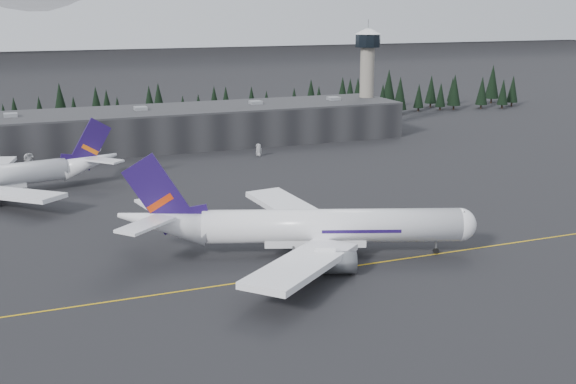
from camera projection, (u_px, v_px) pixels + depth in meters
name	position (u px, v px, depth m)	size (l,w,h in m)	color
ground	(329.00, 265.00, 130.90)	(1400.00, 1400.00, 0.00)	black
taxiline	(334.00, 269.00, 129.10)	(400.00, 0.40, 0.02)	gold
terminal	(171.00, 127.00, 241.64)	(160.00, 30.00, 12.60)	black
control_tower	(367.00, 68.00, 267.11)	(10.00, 10.00, 37.70)	gray
treeline	(149.00, 109.00, 274.58)	(360.00, 20.00, 15.00)	black
mountain_ridge	(33.00, 39.00, 1029.43)	(4400.00, 900.00, 420.00)	white
jet_main	(300.00, 227.00, 134.97)	(65.44, 58.60, 19.88)	white
gse_vehicle_a	(29.00, 169.00, 205.34)	(2.43, 5.28, 1.47)	silver
gse_vehicle_b	(259.00, 154.00, 226.21)	(1.60, 3.97, 1.35)	silver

